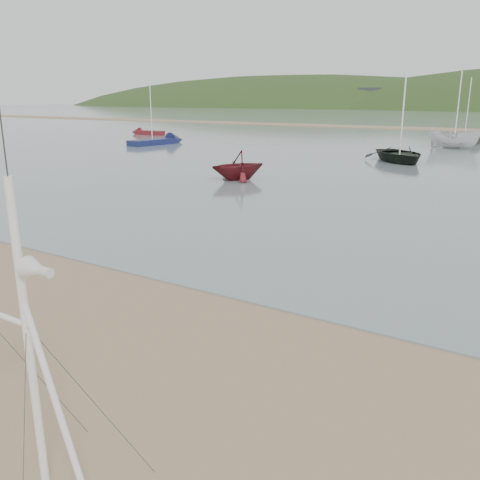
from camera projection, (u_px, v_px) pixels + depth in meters
The scene contains 8 objects.
ground at pixel (112, 393), 7.51m from camera, with size 560.00×560.00×0.00m, color #8C6F50.
mast_rig at pixel (30, 411), 5.34m from camera, with size 1.90×2.02×4.28m.
boat_dark at pixel (402, 124), 33.57m from camera, with size 3.58×1.04×5.01m, color black.
boat_red at pixel (238, 152), 26.43m from camera, with size 2.53×1.55×2.94m, color maroon.
boat_white at pixel (456, 123), 42.73m from camera, with size 1.63×1.67×4.33m, color silver.
sailboat_dark_mid at pixel (472, 141), 47.95m from camera, with size 3.23×6.68×6.47m.
sailboat_blue_near at pixel (165, 141), 47.78m from camera, with size 2.26×6.44×6.29m.
dinghy_red_far at pixel (144, 132), 59.48m from camera, with size 4.63×1.31×1.12m.
Camera 1 is at (5.15, -4.58, 4.22)m, focal length 38.00 mm.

